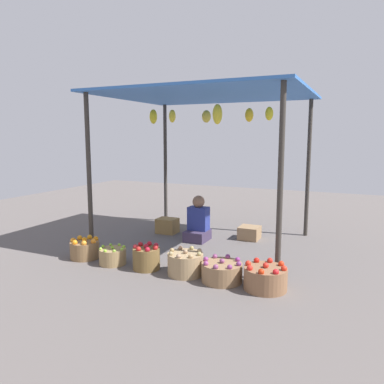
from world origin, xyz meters
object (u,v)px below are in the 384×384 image
(wooden_crate_near_vendor, at_px, (167,226))
(basket_oranges, at_px, (85,249))
(basket_limes, at_px, (113,256))
(basket_red_tomatoes, at_px, (265,278))
(basket_potatoes, at_px, (185,264))
(basket_purple_onions, at_px, (222,272))
(wooden_crate_stacked_rear, at_px, (249,233))
(vendor_person, at_px, (198,223))
(basket_red_apples, at_px, (146,258))

(wooden_crate_near_vendor, bearing_deg, basket_oranges, -102.82)
(basket_limes, distance_m, basket_red_tomatoes, 2.17)
(basket_potatoes, distance_m, wooden_crate_near_vendor, 2.18)
(basket_oranges, distance_m, basket_purple_onions, 2.15)
(basket_limes, xyz_separation_m, basket_red_tomatoes, (2.17, 0.02, 0.02))
(wooden_crate_near_vendor, bearing_deg, wooden_crate_stacked_rear, 8.26)
(basket_purple_onions, bearing_deg, basket_limes, -178.75)
(basket_red_tomatoes, height_order, wooden_crate_stacked_rear, basket_red_tomatoes)
(basket_potatoes, bearing_deg, wooden_crate_stacked_rear, 82.14)
(basket_potatoes, relative_size, wooden_crate_near_vendor, 1.26)
(basket_limes, xyz_separation_m, basket_potatoes, (1.11, 0.06, 0.03))
(basket_limes, bearing_deg, basket_purple_onions, 1.25)
(vendor_person, height_order, basket_potatoes, vendor_person)
(vendor_person, relative_size, basket_limes, 2.07)
(basket_oranges, relative_size, basket_red_tomatoes, 0.84)
(vendor_person, relative_size, wooden_crate_stacked_rear, 2.20)
(vendor_person, distance_m, basket_potatoes, 1.66)
(vendor_person, relative_size, basket_potatoes, 1.68)
(basket_red_apples, bearing_deg, wooden_crate_stacked_rear, 67.47)
(wooden_crate_stacked_rear, bearing_deg, wooden_crate_near_vendor, -171.74)
(basket_red_apples, relative_size, basket_potatoes, 0.79)
(basket_oranges, height_order, basket_red_tomatoes, basket_red_tomatoes)
(vendor_person, height_order, wooden_crate_near_vendor, vendor_person)
(basket_limes, distance_m, basket_potatoes, 1.11)
(basket_red_apples, relative_size, wooden_crate_near_vendor, 1.00)
(vendor_person, relative_size, basket_red_tomatoes, 1.54)
(basket_oranges, height_order, basket_red_apples, basket_red_apples)
(basket_oranges, relative_size, wooden_crate_near_vendor, 1.15)
(vendor_person, distance_m, basket_red_apples, 1.61)
(wooden_crate_stacked_rear, bearing_deg, vendor_person, -150.91)
(basket_oranges, height_order, wooden_crate_near_vendor, basket_oranges)
(wooden_crate_near_vendor, bearing_deg, basket_red_tomatoes, -38.66)
(basket_red_apples, relative_size, basket_red_tomatoes, 0.73)
(vendor_person, relative_size, wooden_crate_near_vendor, 2.11)
(basket_potatoes, relative_size, wooden_crate_stacked_rear, 1.31)
(basket_red_apples, relative_size, basket_purple_onions, 0.73)
(basket_oranges, distance_m, basket_red_apples, 1.07)
(basket_red_tomatoes, xyz_separation_m, wooden_crate_near_vendor, (-2.29, 1.83, -0.00))
(vendor_person, distance_m, basket_limes, 1.75)
(basket_oranges, height_order, basket_limes, basket_oranges)
(vendor_person, relative_size, basket_red_apples, 2.12)
(basket_red_apples, relative_size, wooden_crate_stacked_rear, 1.04)
(basket_potatoes, bearing_deg, basket_limes, -177.11)
(basket_oranges, relative_size, basket_limes, 1.12)
(basket_oranges, bearing_deg, wooden_crate_near_vendor, 77.18)
(vendor_person, distance_m, basket_oranges, 1.95)
(basket_limes, height_order, basket_red_tomatoes, basket_red_tomatoes)
(wooden_crate_stacked_rear, bearing_deg, basket_red_tomatoes, -69.14)
(wooden_crate_stacked_rear, bearing_deg, basket_purple_onions, -83.46)
(basket_limes, distance_m, wooden_crate_near_vendor, 1.85)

